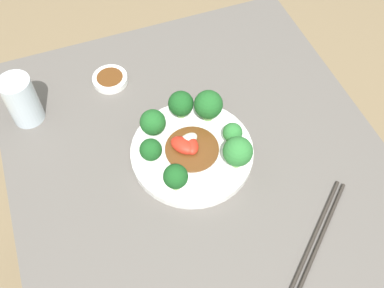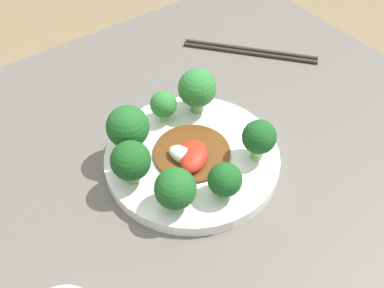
# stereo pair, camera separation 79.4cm
# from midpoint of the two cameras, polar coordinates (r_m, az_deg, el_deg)

# --- Properties ---
(table) EXTENTS (0.85, 0.76, 0.77)m
(table) POSITION_cam_midpoint_polar(r_m,az_deg,el_deg) (1.05, -15.07, -33.26)
(table) COLOR #5B5651
(table) RESTS_ON ground_plane
(plate) EXTENTS (0.25, 0.25, 0.02)m
(plate) POSITION_cam_midpoint_polar(r_m,az_deg,el_deg) (0.68, -23.49, -28.20)
(plate) COLOR white
(plate) RESTS_ON table
(broccoli_northwest) EXTENTS (0.06, 0.06, 0.07)m
(broccoli_northwest) POSITION_cam_midpoint_polar(r_m,az_deg,el_deg) (0.68, -32.14, -24.46)
(broccoli_northwest) COLOR #7AAD5B
(broccoli_northwest) RESTS_ON plate
(broccoli_west) EXTENTS (0.05, 0.05, 0.06)m
(broccoli_west) POSITION_cam_midpoint_polar(r_m,az_deg,el_deg) (0.67, -33.28, -28.98)
(broccoli_west) COLOR #7AAD5B
(broccoli_west) RESTS_ON plate
(broccoli_southwest) EXTENTS (0.05, 0.05, 0.06)m
(broccoli_southwest) POSITION_cam_midpoint_polar(r_m,az_deg,el_deg) (0.64, -29.46, -34.05)
(broccoli_southwest) COLOR #70A356
(broccoli_southwest) RESTS_ON plate
(broccoli_northeast) EXTENTS (0.06, 0.06, 0.07)m
(broccoli_northeast) POSITION_cam_midpoint_polar(r_m,az_deg,el_deg) (0.66, -21.87, -19.44)
(broccoli_northeast) COLOR #70A356
(broccoli_northeast) RESTS_ON plate
(broccoli_southeast) EXTENTS (0.05, 0.05, 0.06)m
(broccoli_southeast) POSITION_cam_midpoint_polar(r_m,az_deg,el_deg) (0.61, -16.22, -28.79)
(broccoli_southeast) COLOR #89B76B
(broccoli_southeast) RESTS_ON plate
(broccoli_south) EXTENTS (0.04, 0.04, 0.05)m
(broccoli_south) POSITION_cam_midpoint_polar(r_m,az_deg,el_deg) (0.62, -22.68, -34.07)
(broccoli_south) COLOR #7AAD5B
(broccoli_south) RESTS_ON plate
(broccoli_north) EXTENTS (0.04, 0.04, 0.05)m
(broccoli_north) POSITION_cam_midpoint_polar(r_m,az_deg,el_deg) (0.69, -26.20, -20.91)
(broccoli_north) COLOR #89B76B
(broccoli_north) RESTS_ON plate
(stirfry_center) EXTENTS (0.11, 0.11, 0.02)m
(stirfry_center) POSITION_cam_midpoint_polar(r_m,az_deg,el_deg) (0.67, -24.33, -28.39)
(stirfry_center) COLOR #5B3314
(stirfry_center) RESTS_ON plate
(chopsticks) EXTENTS (0.17, 0.20, 0.01)m
(chopsticks) POSITION_cam_midpoint_polar(r_m,az_deg,el_deg) (0.77, -10.11, -9.78)
(chopsticks) COLOR #2D2823
(chopsticks) RESTS_ON table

